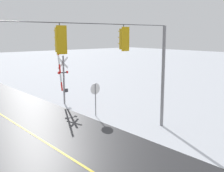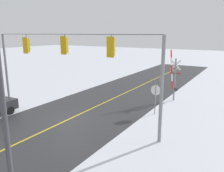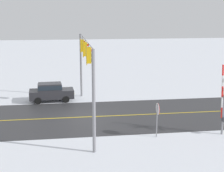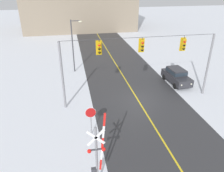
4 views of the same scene
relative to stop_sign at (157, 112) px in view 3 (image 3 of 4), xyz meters
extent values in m
plane|color=silver|center=(5.06, 4.41, -1.71)|extent=(160.00, 160.00, 0.00)
cube|color=#303033|center=(5.06, 10.41, -1.71)|extent=(9.00, 80.00, 0.01)
cube|color=gold|center=(5.06, 10.41, -1.70)|extent=(0.14, 72.00, 0.01)
cylinder|color=gray|center=(-1.94, 4.41, 1.39)|extent=(0.20, 0.20, 6.20)
cylinder|color=gray|center=(12.06, 4.41, 1.39)|extent=(0.20, 0.20, 6.20)
cylinder|color=#38383D|center=(5.06, 4.41, 4.49)|extent=(14.00, 0.04, 0.04)
cylinder|color=#38383D|center=(1.35, 4.41, 4.38)|extent=(0.04, 0.04, 0.21)
cube|color=#C6990F|center=(1.35, 4.41, 3.73)|extent=(0.34, 0.28, 1.08)
cube|color=#C6990F|center=(1.35, 4.57, 3.73)|extent=(0.52, 0.03, 1.26)
sphere|color=red|center=(1.35, 4.26, 4.05)|extent=(0.24, 0.24, 0.24)
cube|color=#C6990F|center=(1.35, 4.19, 4.14)|extent=(0.26, 0.16, 0.03)
sphere|color=black|center=(1.35, 4.26, 3.73)|extent=(0.24, 0.24, 0.24)
cube|color=#C6990F|center=(1.35, 4.19, 3.82)|extent=(0.26, 0.16, 0.03)
sphere|color=black|center=(1.35, 4.26, 3.41)|extent=(0.24, 0.24, 0.24)
cube|color=#C6990F|center=(1.35, 4.19, 3.50)|extent=(0.26, 0.16, 0.03)
cylinder|color=#38383D|center=(5.14, 4.41, 4.38)|extent=(0.04, 0.04, 0.21)
cube|color=#C6990F|center=(5.14, 4.41, 3.74)|extent=(0.34, 0.28, 1.08)
cube|color=#C6990F|center=(5.14, 4.57, 3.74)|extent=(0.52, 0.03, 1.26)
sphere|color=red|center=(5.14, 4.26, 4.06)|extent=(0.24, 0.24, 0.24)
cube|color=#C6990F|center=(5.14, 4.19, 4.14)|extent=(0.26, 0.16, 0.03)
sphere|color=black|center=(5.14, 4.26, 3.74)|extent=(0.24, 0.24, 0.24)
cube|color=#C6990F|center=(5.14, 4.19, 3.82)|extent=(0.26, 0.16, 0.03)
sphere|color=black|center=(5.14, 4.26, 3.42)|extent=(0.24, 0.24, 0.24)
cube|color=#C6990F|center=(5.14, 4.19, 3.50)|extent=(0.26, 0.16, 0.03)
cylinder|color=#38383D|center=(9.11, 4.41, 4.33)|extent=(0.04, 0.04, 0.32)
cube|color=#C6990F|center=(9.11, 4.41, 3.63)|extent=(0.34, 0.28, 1.08)
cube|color=#C6990F|center=(9.11, 4.57, 3.63)|extent=(0.52, 0.03, 1.26)
sphere|color=red|center=(9.11, 4.26, 3.95)|extent=(0.24, 0.24, 0.24)
cube|color=#C6990F|center=(9.11, 4.19, 4.03)|extent=(0.26, 0.16, 0.03)
sphere|color=black|center=(9.11, 4.26, 3.63)|extent=(0.24, 0.24, 0.24)
cube|color=#C6990F|center=(9.11, 4.19, 3.71)|extent=(0.26, 0.16, 0.03)
sphere|color=black|center=(9.11, 4.26, 3.31)|extent=(0.24, 0.24, 0.24)
cube|color=#C6990F|center=(9.11, 4.19, 3.39)|extent=(0.26, 0.16, 0.03)
cylinder|color=gray|center=(0.00, 0.02, -0.56)|extent=(0.07, 0.07, 2.30)
cylinder|color=#B71414|center=(0.00, -0.02, 0.24)|extent=(0.76, 0.03, 0.76)
cylinder|color=white|center=(0.00, 0.00, 0.24)|extent=(0.80, 0.02, 0.80)
cylinder|color=gray|center=(-0.16, -4.58, 0.29)|extent=(0.14, 0.14, 4.00)
sphere|color=red|center=(0.22, -4.68, 0.89)|extent=(0.22, 0.22, 0.22)
cube|color=red|center=(0.05, -4.58, -0.25)|extent=(0.16, 0.08, 0.74)
cube|color=white|center=(0.11, -4.58, 0.49)|extent=(0.16, 0.08, 0.74)
cube|color=red|center=(0.18, -4.58, 1.22)|extent=(0.16, 0.08, 0.74)
cube|color=white|center=(0.24, -4.58, 1.96)|extent=(0.16, 0.08, 0.74)
cube|color=red|center=(0.31, -4.58, 2.69)|extent=(0.16, 0.08, 0.74)
cube|color=#38383D|center=(-0.34, -4.58, -0.61)|extent=(0.28, 0.20, 0.28)
cube|color=#2D2D33|center=(10.48, 7.30, -0.99)|extent=(2.01, 4.20, 0.80)
cube|color=#2D2D33|center=(10.47, 7.45, -0.29)|extent=(1.62, 2.22, 0.64)
cube|color=#232D38|center=(10.47, 7.45, -0.29)|extent=(1.66, 2.30, 0.40)
sphere|color=#EFEACC|center=(11.17, 5.27, -0.94)|extent=(0.16, 0.16, 0.16)
sphere|color=#EFEACC|center=(10.03, 5.20, -0.94)|extent=(0.16, 0.16, 0.16)
cylinder|color=black|center=(11.35, 6.08, -1.39)|extent=(0.26, 0.65, 0.64)
cylinder|color=black|center=(9.76, 5.99, -1.39)|extent=(0.26, 0.65, 0.64)
cylinder|color=black|center=(11.20, 8.62, -1.39)|extent=(0.26, 0.65, 0.64)
cylinder|color=black|center=(9.60, 8.52, -1.39)|extent=(0.26, 0.65, 0.64)
camera|label=1|loc=(11.53, 15.77, 3.99)|focal=45.79mm
camera|label=2|loc=(-5.99, 16.59, 4.57)|focal=36.82mm
camera|label=3|loc=(-20.83, 6.05, 6.50)|focal=53.97mm
camera|label=4|loc=(-1.06, -13.44, 8.90)|focal=34.89mm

